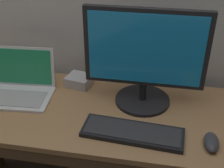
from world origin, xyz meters
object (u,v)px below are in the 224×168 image
object	(u,v)px
laptop_white	(21,87)
external_monitor	(145,58)
wired_keyboard	(133,132)
computer_mouse	(211,142)
external_drive_box	(79,81)

from	to	relation	value
laptop_white	external_monitor	world-z (taller)	external_monitor
wired_keyboard	computer_mouse	distance (m)	0.30
laptop_white	computer_mouse	world-z (taller)	laptop_white
wired_keyboard	external_drive_box	size ratio (longest dim) A/B	3.55
external_drive_box	external_monitor	bearing A→B (deg)	-17.20
external_monitor	wired_keyboard	xyz separation A→B (m)	(-0.02, -0.23, -0.22)
computer_mouse	wired_keyboard	bearing A→B (deg)	179.47
laptop_white	external_drive_box	world-z (taller)	laptop_white
laptop_white	wired_keyboard	xyz separation A→B (m)	(0.56, -0.19, -0.03)
wired_keyboard	computer_mouse	size ratio (longest dim) A/B	3.74
laptop_white	wired_keyboard	bearing A→B (deg)	-18.94
external_drive_box	laptop_white	bearing A→B (deg)	-151.65
wired_keyboard	laptop_white	bearing A→B (deg)	161.06
wired_keyboard	computer_mouse	bearing A→B (deg)	-2.17
external_monitor	computer_mouse	bearing A→B (deg)	-39.81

